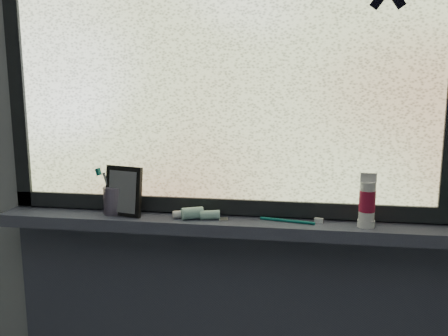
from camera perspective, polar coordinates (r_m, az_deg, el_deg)
wall_back at (r=1.61m, az=2.91°, el=2.68°), size 3.00×0.01×2.50m
windowsill at (r=1.59m, az=2.54°, el=-6.64°), size 1.62×0.14×0.04m
window_pane at (r=1.57m, az=2.92°, el=12.71°), size 1.50×0.01×1.00m
frame_bottom at (r=1.62m, az=2.75°, el=-4.46°), size 1.60×0.03×0.05m
frame_left at (r=1.82m, az=-22.68°, el=11.65°), size 0.05×0.03×1.10m
vanity_mirror at (r=1.65m, az=-11.41°, el=-2.60°), size 0.14×0.09×0.16m
toothpaste_tube at (r=1.59m, az=-2.85°, el=-5.21°), size 0.22×0.12×0.04m
toothbrush_cup at (r=1.68m, az=-12.46°, el=-3.63°), size 0.08×0.08×0.09m
toothbrush_lying at (r=1.57m, az=7.25°, el=-5.91°), size 0.21×0.06×0.01m
cream_tube at (r=1.55m, az=16.06°, el=-3.36°), size 0.05×0.05×0.12m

